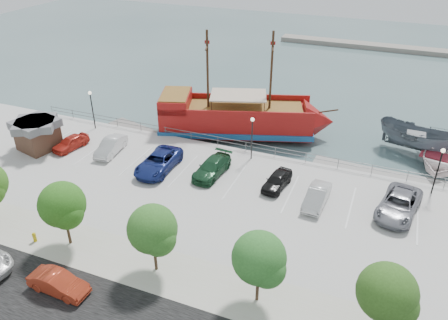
% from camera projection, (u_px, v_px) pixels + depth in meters
% --- Properties ---
extents(ground, '(160.00, 160.00, 0.00)m').
position_uv_depth(ground, '(226.00, 203.00, 37.17)').
color(ground, '#395255').
extents(sidewalk, '(100.00, 4.00, 0.05)m').
position_uv_depth(sidewalk, '(170.00, 273.00, 28.61)').
color(sidewalk, '#ADAA95').
rests_on(sidewalk, land_slab).
extents(seawall_railing, '(50.00, 0.06, 1.00)m').
position_uv_depth(seawall_railing, '(256.00, 148.00, 42.69)').
color(seawall_railing, slate).
rests_on(seawall_railing, land_slab).
extents(far_shore, '(40.00, 3.00, 0.80)m').
position_uv_depth(far_shore, '(392.00, 48.00, 78.03)').
color(far_shore, gray).
rests_on(far_shore, ground).
extents(pirate_ship, '(19.38, 10.74, 12.02)m').
position_uv_depth(pirate_ship, '(249.00, 119.00, 47.44)').
color(pirate_ship, maroon).
rests_on(pirate_ship, ground).
extents(patrol_boat, '(8.21, 5.38, 2.97)m').
position_uv_depth(patrol_boat, '(415.00, 140.00, 44.19)').
color(patrol_boat, '#4E575F').
rests_on(patrol_boat, ground).
extents(speedboat, '(7.25, 8.95, 1.64)m').
position_uv_depth(speedboat, '(442.00, 160.00, 41.97)').
color(speedboat, silver).
rests_on(speedboat, ground).
extents(dock_west, '(7.37, 3.91, 0.40)m').
position_uv_depth(dock_west, '(136.00, 130.00, 49.23)').
color(dock_west, slate).
rests_on(dock_west, ground).
extents(dock_mid, '(7.84, 2.65, 0.44)m').
position_uv_depth(dock_mid, '(353.00, 171.00, 41.44)').
color(dock_mid, gray).
rests_on(dock_mid, ground).
extents(dock_east, '(7.27, 2.18, 0.41)m').
position_uv_depth(dock_east, '(411.00, 182.00, 39.76)').
color(dock_east, gray).
rests_on(dock_east, ground).
extents(shed, '(4.44, 4.44, 3.03)m').
position_uv_depth(shed, '(37.00, 134.00, 42.95)').
color(shed, '#4D3123').
rests_on(shed, land_slab).
extents(street_sedan, '(4.02, 1.50, 1.31)m').
position_uv_depth(street_sedan, '(58.00, 283.00, 26.97)').
color(street_sedan, '#A8311A').
rests_on(street_sedan, street).
extents(fire_hydrant, '(0.28, 0.28, 0.80)m').
position_uv_depth(fire_hydrant, '(34.00, 237.00, 31.15)').
color(fire_hydrant, gold).
rests_on(fire_hydrant, sidewalk).
extents(lamp_post_left, '(0.36, 0.36, 4.28)m').
position_uv_depth(lamp_post_left, '(91.00, 103.00, 46.29)').
color(lamp_post_left, black).
rests_on(lamp_post_left, land_slab).
extents(lamp_post_mid, '(0.36, 0.36, 4.28)m').
position_uv_depth(lamp_post_mid, '(252.00, 131.00, 40.45)').
color(lamp_post_mid, black).
rests_on(lamp_post_mid, land_slab).
extents(lamp_post_right, '(0.36, 0.36, 4.28)m').
position_uv_depth(lamp_post_right, '(440.00, 163.00, 35.26)').
color(lamp_post_right, black).
rests_on(lamp_post_right, land_slab).
extents(tree_c, '(3.30, 3.20, 5.00)m').
position_uv_depth(tree_c, '(63.00, 207.00, 29.47)').
color(tree_c, '#473321').
rests_on(tree_c, sidewalk).
extents(tree_d, '(3.30, 3.20, 5.00)m').
position_uv_depth(tree_d, '(154.00, 231.00, 27.20)').
color(tree_d, '#473321').
rests_on(tree_d, sidewalk).
extents(tree_e, '(3.30, 3.20, 5.00)m').
position_uv_depth(tree_e, '(261.00, 260.00, 24.93)').
color(tree_e, '#473321').
rests_on(tree_e, sidewalk).
extents(tree_f, '(3.30, 3.20, 5.00)m').
position_uv_depth(tree_f, '(390.00, 295.00, 22.66)').
color(tree_f, '#473321').
rests_on(tree_f, sidewalk).
extents(parked_car_a, '(2.29, 4.12, 1.32)m').
position_uv_depth(parked_car_a, '(71.00, 142.00, 43.37)').
color(parked_car_a, red).
rests_on(parked_car_a, land_slab).
extents(parked_car_b, '(2.00, 4.53, 1.45)m').
position_uv_depth(parked_car_b, '(111.00, 146.00, 42.54)').
color(parked_car_b, silver).
rests_on(parked_car_b, land_slab).
extents(parked_car_c, '(2.77, 5.81, 1.60)m').
position_uv_depth(parked_car_c, '(159.00, 162.00, 39.72)').
color(parked_car_c, navy).
rests_on(parked_car_c, land_slab).
extents(parked_car_d, '(2.46, 5.12, 1.44)m').
position_uv_depth(parked_car_d, '(212.00, 167.00, 39.02)').
color(parked_car_d, '#1A4528').
rests_on(parked_car_d, land_slab).
extents(parked_car_e, '(2.12, 4.13, 1.35)m').
position_uv_depth(parked_car_e, '(277.00, 180.00, 37.25)').
color(parked_car_e, black).
rests_on(parked_car_e, land_slab).
extents(parked_car_f, '(1.73, 4.37, 1.42)m').
position_uv_depth(parked_car_f, '(317.00, 197.00, 35.07)').
color(parked_car_f, silver).
rests_on(parked_car_f, land_slab).
extents(parked_car_g, '(3.74, 6.23, 1.62)m').
position_uv_depth(parked_car_g, '(399.00, 204.00, 33.95)').
color(parked_car_g, gray).
rests_on(parked_car_g, land_slab).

